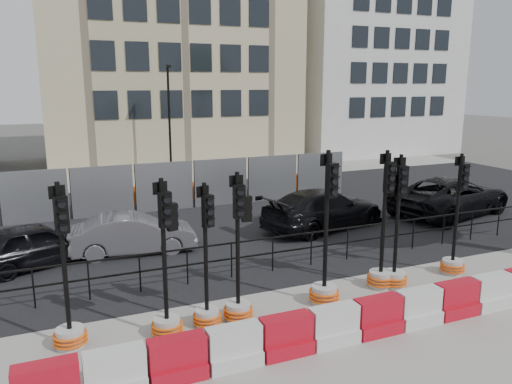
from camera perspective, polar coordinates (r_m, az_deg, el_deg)
name	(u,v)px	position (r m, az deg, el deg)	size (l,w,h in m)	color
ground	(292,288)	(12.92, 4.18, -10.86)	(120.00, 120.00, 0.00)	#51514C
sidewalk_near	(361,343)	(10.61, 11.89, -16.50)	(40.00, 6.00, 0.02)	gray
road	(209,220)	(19.06, -5.44, -3.15)	(40.00, 14.00, 0.03)	black
sidewalk_far	(158,179)	(27.57, -11.11, 1.48)	(40.00, 4.00, 0.02)	gray
building_cream	(164,20)	(33.61, -10.51, 18.81)	(15.00, 10.06, 18.00)	beige
building_white	(363,43)	(39.65, 12.15, 16.27)	(12.00, 9.06, 16.00)	silver
kerb_railing	(273,248)	(13.68, 1.93, -6.41)	(18.00, 0.04, 1.00)	black
heras_fencing	(201,188)	(21.74, -6.34, 0.49)	(14.33, 1.72, 2.00)	gray
lamp_post_far	(170,120)	(26.28, -9.86, 8.08)	(0.12, 0.56, 6.00)	black
barrier_row	(356,322)	(10.59, 11.34, -14.37)	(12.55, 0.50, 0.80)	red
traffic_signal_a	(69,315)	(10.59, -20.63, -13.02)	(0.65, 0.65, 3.32)	beige
traffic_signal_b	(167,300)	(10.46, -10.15, -12.11)	(0.65, 0.65, 3.30)	beige
traffic_signal_c	(207,298)	(10.80, -5.62, -11.96)	(0.62, 0.62, 3.13)	beige
traffic_signal_d	(239,287)	(10.96, -1.99, -10.74)	(0.65, 0.65, 3.30)	beige
traffic_signal_e	(325,273)	(11.86, 7.91, -9.21)	(0.72, 0.72, 3.64)	beige
traffic_signal_f	(382,256)	(13.01, 14.26, -7.10)	(0.69, 0.69, 3.51)	beige
traffic_signal_g	(395,261)	(13.15, 15.61, -7.59)	(0.67, 0.67, 3.41)	beige
traffic_signal_h	(454,250)	(14.55, 21.69, -6.17)	(0.65, 0.65, 3.30)	beige
car_a	(36,244)	(15.42, -23.87, -5.51)	(4.04, 2.71, 1.28)	black
car_b	(133,234)	(15.61, -13.86, -4.66)	(3.85, 1.66, 1.23)	#57565C
car_c	(324,209)	(17.87, 7.75, -1.95)	(5.22, 3.12, 1.42)	black
car_d	(451,196)	(20.98, 21.37, -0.45)	(5.85, 3.70, 1.50)	black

